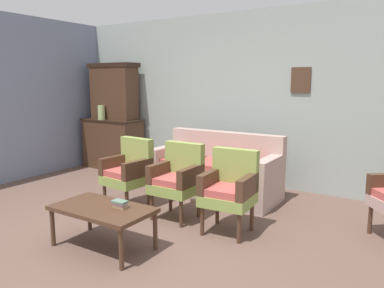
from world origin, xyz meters
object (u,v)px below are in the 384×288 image
object	(u,v)px
side_cabinet	(113,143)
armchair_near_couch_end	(230,187)
book_stack_on_table	(120,204)
coffee_table	(103,211)
armchair_near_cabinet	(129,170)
vase_on_cabinet	(101,112)
armchair_by_doorway	(178,177)
floral_couch	(216,174)

from	to	relation	value
side_cabinet	armchair_near_couch_end	xyz separation A→B (m)	(3.25, -1.58, 0.03)
book_stack_on_table	coffee_table	bearing A→B (deg)	-153.86
armchair_near_cabinet	book_stack_on_table	world-z (taller)	armchair_near_cabinet
side_cabinet	vase_on_cabinet	world-z (taller)	vase_on_cabinet
vase_on_cabinet	armchair_by_doorway	size ratio (longest dim) A/B	0.30
floral_couch	armchair_near_cabinet	bearing A→B (deg)	-125.43
armchair_by_doorway	armchair_near_couch_end	world-z (taller)	same
floral_couch	armchair_near_cabinet	xyz separation A→B (m)	(-0.73, -1.03, 0.17)
vase_on_cabinet	coffee_table	distance (m)	3.54
vase_on_cabinet	coffee_table	xyz separation A→B (m)	(2.48, -2.44, -0.69)
floral_couch	armchair_near_cabinet	world-z (taller)	same
armchair_by_doorway	coffee_table	distance (m)	1.10
side_cabinet	coffee_table	xyz separation A→B (m)	(2.39, -2.61, -0.09)
armchair_near_cabinet	armchair_near_couch_end	world-z (taller)	same
armchair_by_doorway	armchair_near_couch_end	xyz separation A→B (m)	(0.72, -0.05, 0.00)
armchair_near_cabinet	vase_on_cabinet	bearing A→B (deg)	143.74
floral_couch	coffee_table	world-z (taller)	floral_couch
armchair_near_cabinet	armchair_near_couch_end	size ratio (longest dim) A/B	1.00
floral_couch	book_stack_on_table	bearing A→B (deg)	-89.13
vase_on_cabinet	armchair_by_doorway	bearing A→B (deg)	-27.25
side_cabinet	armchair_near_cabinet	xyz separation A→B (m)	(1.79, -1.55, 0.03)
side_cabinet	armchair_near_couch_end	world-z (taller)	side_cabinet
coffee_table	floral_couch	bearing A→B (deg)	86.40
vase_on_cabinet	coffee_table	size ratio (longest dim) A/B	0.27
vase_on_cabinet	book_stack_on_table	world-z (taller)	vase_on_cabinet
side_cabinet	book_stack_on_table	bearing A→B (deg)	-44.83
book_stack_on_table	side_cabinet	bearing A→B (deg)	135.17
side_cabinet	coffee_table	world-z (taller)	side_cabinet
armchair_near_couch_end	coffee_table	xyz separation A→B (m)	(-0.87, -1.03, -0.12)
armchair_by_doorway	book_stack_on_table	distance (m)	1.00
armchair_by_doorway	floral_couch	bearing A→B (deg)	91.00
vase_on_cabinet	armchair_near_couch_end	distance (m)	3.67
side_cabinet	armchair_by_doorway	distance (m)	2.96
book_stack_on_table	vase_on_cabinet	bearing A→B (deg)	138.25
vase_on_cabinet	floral_couch	world-z (taller)	vase_on_cabinet
armchair_by_doorway	coffee_table	size ratio (longest dim) A/B	0.90
floral_couch	coffee_table	bearing A→B (deg)	-93.60
floral_couch	armchair_by_doorway	xyz separation A→B (m)	(0.02, -1.00, 0.17)
vase_on_cabinet	book_stack_on_table	xyz separation A→B (m)	(2.64, -2.36, -0.60)
armchair_near_couch_end	armchair_near_cabinet	bearing A→B (deg)	178.97
armchair_near_cabinet	book_stack_on_table	xyz separation A→B (m)	(0.76, -0.98, -0.04)
coffee_table	armchair_near_couch_end	bearing A→B (deg)	49.92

